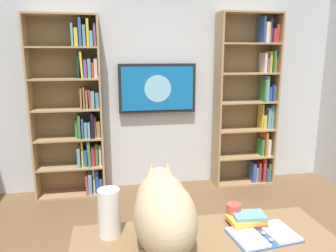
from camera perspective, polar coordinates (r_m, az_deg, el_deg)
name	(u,v)px	position (r m, az deg, el deg)	size (l,w,h in m)	color
wall_back	(158,78)	(4.04, -1.74, 8.35)	(4.52, 0.06, 2.70)	silver
bookshelf_left	(251,103)	(4.23, 14.27, 3.87)	(0.75, 0.28, 2.11)	tan
bookshelf_right	(76,110)	(3.88, -15.72, 2.68)	(0.78, 0.28, 2.05)	tan
wall_mounted_tv	(157,88)	(3.96, -1.85, 6.53)	(0.93, 0.07, 0.59)	black
cat	(164,211)	(1.58, -0.76, -14.49)	(0.29, 0.59, 0.37)	#D1B284
open_binder	(263,235)	(1.81, 16.20, -17.65)	(0.35, 0.26, 0.02)	#335999
paper_towel_roll	(109,213)	(1.73, -10.15, -14.59)	(0.11, 0.11, 0.25)	white
coffee_mug	(234,212)	(1.91, 11.30, -14.43)	(0.08, 0.08, 0.10)	#D84C3F
desk_book_stack	(247,220)	(1.89, 13.61, -15.50)	(0.21, 0.15, 0.06)	#B7332D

